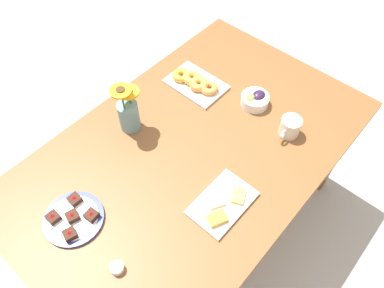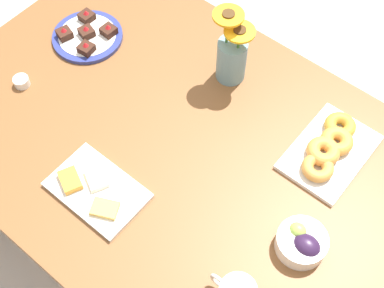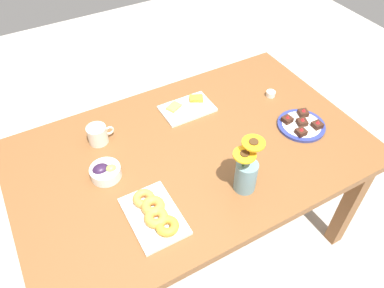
{
  "view_description": "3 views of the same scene",
  "coord_description": "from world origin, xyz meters",
  "views": [
    {
      "loc": [
        0.7,
        0.62,
        2.05
      ],
      "look_at": [
        0.0,
        0.0,
        0.78
      ],
      "focal_mm": 35.0,
      "sensor_mm": 36.0,
      "label": 1
    },
    {
      "loc": [
        -0.5,
        0.61,
        2.03
      ],
      "look_at": [
        0.0,
        0.0,
        0.78
      ],
      "focal_mm": 50.0,
      "sensor_mm": 36.0,
      "label": 2
    },
    {
      "loc": [
        -0.57,
        -1.02,
        1.98
      ],
      "look_at": [
        0.0,
        0.0,
        0.78
      ],
      "focal_mm": 35.0,
      "sensor_mm": 36.0,
      "label": 3
    }
  ],
  "objects": [
    {
      "name": "flower_vase",
      "position": [
        0.09,
        -0.29,
        0.83
      ],
      "size": [
        0.13,
        0.1,
        0.26
      ],
      "color": "#6B939E",
      "rests_on": "dining_table"
    },
    {
      "name": "cheese_platter",
      "position": [
        0.12,
        0.26,
        0.75
      ],
      "size": [
        0.26,
        0.17,
        0.03
      ],
      "color": "white",
      "rests_on": "dining_table"
    },
    {
      "name": "ground_plane",
      "position": [
        0.0,
        0.0,
        0.0
      ],
      "size": [
        6.0,
        6.0,
        0.0
      ],
      "primitive_type": "plane",
      "color": "#B7B2A8"
    },
    {
      "name": "dining_table",
      "position": [
        0.0,
        0.0,
        0.65
      ],
      "size": [
        1.6,
        1.0,
        0.74
      ],
      "color": "brown",
      "rests_on": "ground_plane"
    },
    {
      "name": "dessert_plate",
      "position": [
        0.54,
        -0.12,
        0.75
      ],
      "size": [
        0.23,
        0.23,
        0.05
      ],
      "color": "navy",
      "rests_on": "dining_table"
    },
    {
      "name": "croissant_platter",
      "position": [
        -0.3,
        -0.24,
        0.76
      ],
      "size": [
        0.19,
        0.28,
        0.05
      ],
      "color": "white",
      "rests_on": "dining_table"
    },
    {
      "name": "grape_bowl",
      "position": [
        -0.39,
        0.05,
        0.77
      ],
      "size": [
        0.13,
        0.13,
        0.07
      ],
      "color": "white",
      "rests_on": "dining_table"
    },
    {
      "name": "jam_cup_honey",
      "position": [
        0.56,
        0.14,
        0.76
      ],
      "size": [
        0.05,
        0.05,
        0.03
      ],
      "color": "white",
      "rests_on": "dining_table"
    }
  ]
}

